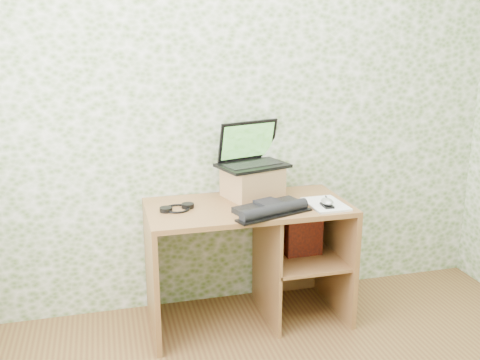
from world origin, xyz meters
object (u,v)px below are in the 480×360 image
object	(u,v)px
riser	(253,182)
keyboard	(271,209)
notepad	(326,204)
desk	(259,244)
laptop	(251,155)

from	to	relation	value
riser	keyboard	xyz separation A→B (m)	(0.02, -0.31, -0.07)
notepad	desk	bearing A→B (deg)	155.12
riser	notepad	xyz separation A→B (m)	(0.37, -0.27, -0.09)
notepad	laptop	bearing A→B (deg)	138.08
laptop	notepad	size ratio (longest dim) A/B	1.61
desk	keyboard	bearing A→B (deg)	-86.20
notepad	riser	bearing A→B (deg)	142.22
riser	keyboard	size ratio (longest dim) A/B	0.67
desk	laptop	bearing A→B (deg)	93.15
riser	keyboard	bearing A→B (deg)	-86.00
keyboard	notepad	distance (m)	0.35
desk	laptop	world-z (taller)	laptop
desk	laptop	xyz separation A→B (m)	(-0.01, 0.16, 0.52)
keyboard	desk	bearing A→B (deg)	75.11
laptop	desk	bearing A→B (deg)	-103.80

